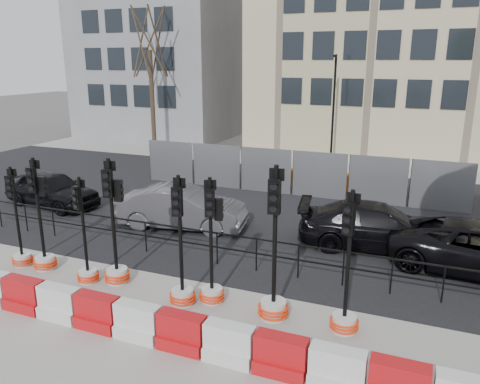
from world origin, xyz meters
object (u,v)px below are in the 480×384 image
at_px(traffic_signal_d, 116,255).
at_px(traffic_signal_h, 345,304).
at_px(car_c, 377,226).
at_px(car_a, 52,189).
at_px(traffic_signal_a, 21,246).

xyz_separation_m(traffic_signal_d, traffic_signal_h, (5.98, -0.08, -0.14)).
bearing_deg(traffic_signal_h, traffic_signal_d, -165.41).
relative_size(traffic_signal_d, car_c, 0.66).
bearing_deg(traffic_signal_h, car_a, 174.51).
distance_m(traffic_signal_a, traffic_signal_d, 3.20).
distance_m(traffic_signal_h, car_c, 5.18).
distance_m(car_a, car_c, 12.66).
relative_size(traffic_signal_a, traffic_signal_h, 0.91).
height_order(traffic_signal_h, car_a, traffic_signal_h).
bearing_deg(traffic_signal_d, car_a, 132.73).
relative_size(car_a, car_c, 0.85).
bearing_deg(traffic_signal_a, car_a, 106.70).
relative_size(traffic_signal_a, traffic_signal_d, 0.86).
height_order(traffic_signal_a, traffic_signal_d, traffic_signal_d).
bearing_deg(car_a, traffic_signal_a, -137.02).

